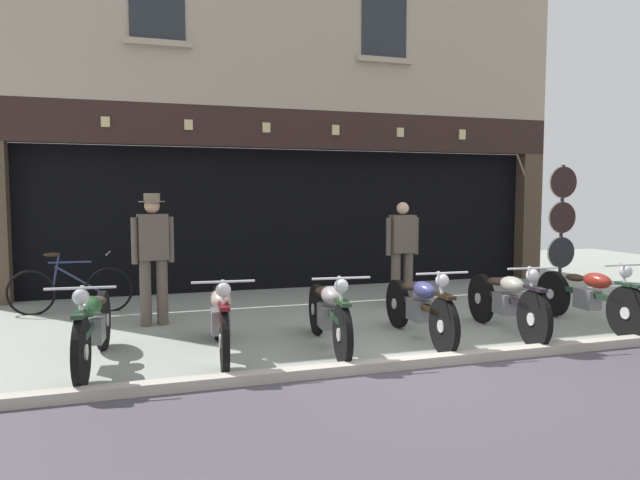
# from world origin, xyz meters

# --- Properties ---
(ground) EXTENTS (22.54, 22.00, 0.18)m
(ground) POSITION_xyz_m (0.00, -0.98, -0.04)
(ground) COLOR gray
(shop_facade) EXTENTS (10.84, 4.42, 6.82)m
(shop_facade) POSITION_xyz_m (-0.00, 6.98, 1.80)
(shop_facade) COLOR black
(shop_facade) RESTS_ON ground
(motorcycle_far_left) EXTENTS (0.62, 2.05, 0.93)m
(motorcycle_far_left) POSITION_xyz_m (-3.31, 1.06, 0.43)
(motorcycle_far_left) COLOR black
(motorcycle_far_left) RESTS_ON ground
(motorcycle_left) EXTENTS (0.62, 2.04, 0.92)m
(motorcycle_left) POSITION_xyz_m (-2.01, 1.11, 0.43)
(motorcycle_left) COLOR black
(motorcycle_left) RESTS_ON ground
(motorcycle_center_left) EXTENTS (0.62, 1.99, 0.91)m
(motorcycle_center_left) POSITION_xyz_m (-0.79, 1.03, 0.42)
(motorcycle_center_left) COLOR black
(motorcycle_center_left) RESTS_ON ground
(motorcycle_center) EXTENTS (0.62, 1.99, 0.91)m
(motorcycle_center) POSITION_xyz_m (0.38, 1.05, 0.42)
(motorcycle_center) COLOR black
(motorcycle_center) RESTS_ON ground
(motorcycle_center_right) EXTENTS (0.62, 2.01, 0.94)m
(motorcycle_center_right) POSITION_xyz_m (1.56, 0.98, 0.43)
(motorcycle_center_right) COLOR black
(motorcycle_center_right) RESTS_ON ground
(motorcycle_right) EXTENTS (0.62, 2.06, 0.92)m
(motorcycle_right) POSITION_xyz_m (2.84, 0.98, 0.43)
(motorcycle_right) COLOR black
(motorcycle_right) RESTS_ON ground
(salesman_left) EXTENTS (0.55, 0.34, 1.78)m
(salesman_left) POSITION_xyz_m (-2.67, 2.84, 0.99)
(salesman_left) COLOR brown
(salesman_left) RESTS_ON ground
(shopkeeper_center) EXTENTS (0.56, 0.25, 1.65)m
(shopkeeper_center) POSITION_xyz_m (1.11, 3.06, 0.91)
(shopkeeper_center) COLOR brown
(shopkeeper_center) RESTS_ON ground
(tyre_sign_pole) EXTENTS (0.57, 0.06, 2.29)m
(tyre_sign_pole) POSITION_xyz_m (4.40, 3.36, 1.33)
(tyre_sign_pole) COLOR #232328
(tyre_sign_pole) RESTS_ON ground
(advert_board_near) EXTENTS (0.73, 0.03, 1.05)m
(advert_board_near) POSITION_xyz_m (-1.86, 5.40, 1.61)
(advert_board_near) COLOR silver
(leaning_bicycle) EXTENTS (1.77, 0.50, 0.93)m
(leaning_bicycle) POSITION_xyz_m (-3.84, 4.05, 0.37)
(leaning_bicycle) COLOR black
(leaning_bicycle) RESTS_ON ground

